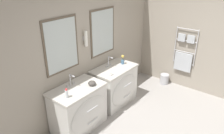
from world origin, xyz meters
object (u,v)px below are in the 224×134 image
object	(u,v)px
vanity_right	(116,85)
vanity_left	(80,108)
flower_vase	(123,60)
amenity_bowl	(92,83)
toiletry_bottle	(67,94)
waste_bin	(164,79)

from	to	relation	value
vanity_right	vanity_left	bearing A→B (deg)	180.00
vanity_left	vanity_right	distance (m)	1.05
vanity_left	flower_vase	distance (m)	1.41
flower_vase	amenity_bowl	bearing A→B (deg)	-173.74
vanity_left	toiletry_bottle	size ratio (longest dim) A/B	6.17
vanity_right	toiletry_bottle	bearing A→B (deg)	-177.49
amenity_bowl	vanity_left	bearing A→B (deg)	156.25
amenity_bowl	flower_vase	world-z (taller)	flower_vase
amenity_bowl	waste_bin	distance (m)	2.42
vanity_right	amenity_bowl	world-z (taller)	amenity_bowl
toiletry_bottle	flower_vase	bearing A→B (deg)	2.70
toiletry_bottle	flower_vase	xyz separation A→B (m)	(1.63, 0.08, 0.02)
flower_vase	waste_bin	size ratio (longest dim) A/B	0.82
waste_bin	vanity_left	bearing A→B (deg)	169.59
vanity_left	vanity_right	size ratio (longest dim) A/B	1.00
flower_vase	waste_bin	world-z (taller)	flower_vase
vanity_right	waste_bin	xyz separation A→B (m)	(1.45, -0.46, -0.29)
vanity_left	amenity_bowl	world-z (taller)	amenity_bowl
vanity_right	waste_bin	size ratio (longest dim) A/B	3.85
toiletry_bottle	flower_vase	world-z (taller)	flower_vase
toiletry_bottle	amenity_bowl	bearing A→B (deg)	-4.52
toiletry_bottle	vanity_right	bearing A→B (deg)	2.51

